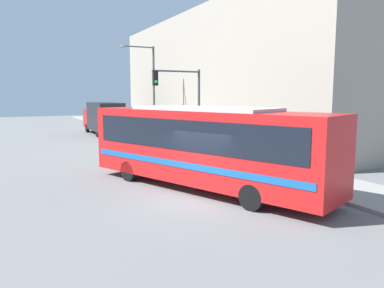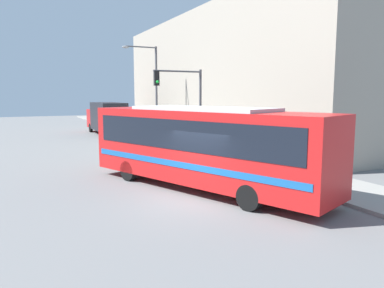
% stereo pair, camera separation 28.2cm
% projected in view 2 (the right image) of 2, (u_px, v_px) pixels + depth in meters
% --- Properties ---
extents(ground_plane, '(120.00, 120.00, 0.00)m').
position_uv_depth(ground_plane, '(193.00, 201.00, 13.71)').
color(ground_plane, slate).
extents(sidewalk, '(3.29, 70.00, 0.13)m').
position_uv_depth(sidewalk, '(158.00, 136.00, 34.20)').
color(sidewalk, gray).
rests_on(sidewalk, ground_plane).
extents(building_facade, '(6.00, 31.17, 10.67)m').
position_uv_depth(building_facade, '(221.00, 77.00, 32.47)').
color(building_facade, '#9E9384').
rests_on(building_facade, ground_plane).
extents(city_bus, '(6.34, 11.27, 3.37)m').
position_uv_depth(city_bus, '(202.00, 143.00, 15.15)').
color(city_bus, red).
rests_on(city_bus, ground_plane).
extents(delivery_truck, '(2.28, 8.23, 3.10)m').
position_uv_depth(delivery_truck, '(106.00, 117.00, 36.39)').
color(delivery_truck, black).
rests_on(delivery_truck, ground_plane).
extents(fire_hydrant, '(0.24, 0.33, 0.70)m').
position_uv_depth(fire_hydrant, '(236.00, 157.00, 20.42)').
color(fire_hydrant, '#999999').
rests_on(fire_hydrant, sidewalk).
extents(traffic_light_pole, '(3.28, 0.35, 5.32)m').
position_uv_depth(traffic_light_pole, '(185.00, 96.00, 23.64)').
color(traffic_light_pole, '#47474C').
rests_on(traffic_light_pole, sidewalk).
extents(parking_meter, '(0.14, 0.14, 1.33)m').
position_uv_depth(parking_meter, '(200.00, 139.00, 24.25)').
color(parking_meter, '#47474C').
rests_on(parking_meter, sidewalk).
extents(street_lamp, '(2.97, 0.28, 7.69)m').
position_uv_depth(street_lamp, '(152.00, 84.00, 31.31)').
color(street_lamp, '#47474C').
rests_on(street_lamp, sidewalk).
extents(pedestrian_near_corner, '(0.34, 0.34, 1.62)m').
position_uv_depth(pedestrian_near_corner, '(183.00, 133.00, 28.67)').
color(pedestrian_near_corner, '#23283D').
rests_on(pedestrian_near_corner, sidewalk).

